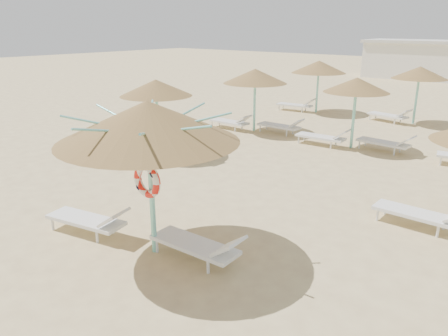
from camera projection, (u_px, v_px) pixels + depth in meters
The scene contains 6 objects.
ground at pixel (175, 249), 9.13m from camera, with size 120.00×120.00×0.00m, color #DAC385.
main_palapa at pixel (148, 122), 8.19m from camera, with size 3.50×3.50×3.13m.
lounger_main_a at pixel (90, 220), 9.68m from camera, with size 2.10×1.02×0.73m.
lounger_main_b at pixel (200, 245), 8.56m from camera, with size 2.06×0.71×0.74m.
palapa_field at pixel (441, 92), 14.90m from camera, with size 19.67×13.93×2.71m.
service_hut at pixel (415, 59), 37.88m from camera, with size 8.40×4.40×3.25m.
Camera 1 is at (5.99, -5.62, 4.46)m, focal length 35.00 mm.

